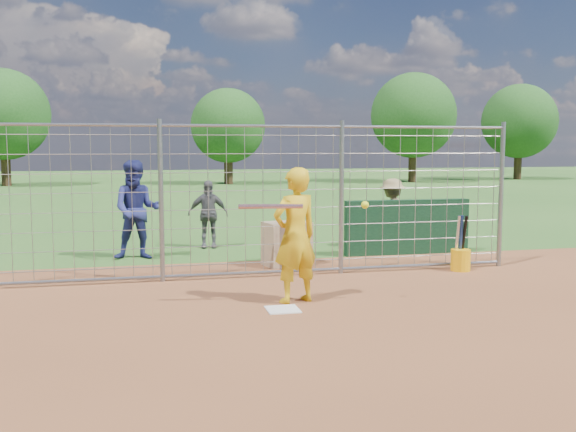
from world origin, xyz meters
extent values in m
plane|color=#2D591E|center=(0.00, 0.00, 0.00)|extent=(100.00, 100.00, 0.00)
plane|color=brown|center=(0.00, -3.00, 0.01)|extent=(18.00, 18.00, 0.00)
cube|color=silver|center=(0.00, -0.20, 0.01)|extent=(0.43, 0.43, 0.02)
cube|color=#11381E|center=(3.40, 3.60, 0.55)|extent=(2.60, 0.20, 1.10)
imported|color=gold|center=(0.26, 0.19, 0.94)|extent=(0.80, 0.66, 1.89)
imported|color=navy|center=(-1.90, 4.23, 0.95)|extent=(0.99, 0.80, 1.91)
imported|color=#504F54|center=(-0.43, 5.31, 0.73)|extent=(0.88, 0.44, 1.45)
imported|color=olive|center=(3.40, 4.41, 0.74)|extent=(1.09, 0.85, 1.49)
cube|color=tan|center=(0.76, 2.94, 0.40)|extent=(0.91, 0.73, 0.80)
cylinder|color=silver|center=(-0.13, -0.04, 1.38)|extent=(0.86, 0.20, 0.06)
sphere|color=yellow|center=(1.13, -0.22, 1.39)|extent=(0.10, 0.10, 0.10)
cylinder|color=#FFB40D|center=(3.61, 1.75, 0.19)|extent=(0.34, 0.34, 0.38)
cylinder|color=silver|center=(3.56, 1.80, 0.55)|extent=(0.06, 0.17, 0.85)
cylinder|color=navy|center=(3.63, 1.80, 0.55)|extent=(0.07, 0.11, 0.85)
cylinder|color=black|center=(3.68, 1.80, 0.55)|extent=(0.07, 0.23, 0.84)
cylinder|color=gray|center=(-1.50, 2.00, 1.30)|extent=(0.08, 0.08, 2.60)
cylinder|color=gray|center=(1.50, 2.00, 1.30)|extent=(0.08, 0.08, 2.60)
cylinder|color=gray|center=(4.50, 2.00, 1.30)|extent=(0.08, 0.08, 2.60)
cylinder|color=gray|center=(0.00, 2.00, 2.50)|extent=(9.00, 0.05, 0.05)
cylinder|color=gray|center=(0.00, 2.00, 0.08)|extent=(9.00, 0.05, 0.05)
cube|color=gray|center=(0.00, 2.00, 1.25)|extent=(9.00, 0.02, 2.50)
cylinder|color=#3F2B19|center=(-9.00, 29.00, 1.26)|extent=(0.50, 0.50, 2.52)
sphere|color=#26561E|center=(-9.00, 29.00, 3.85)|extent=(4.90, 4.90, 4.90)
cylinder|color=#3F2B19|center=(3.00, 28.00, 1.08)|extent=(0.50, 0.50, 2.16)
sphere|color=#26561E|center=(3.00, 28.00, 3.30)|extent=(4.20, 4.20, 4.20)
cylinder|color=#3F2B19|center=(14.00, 27.50, 1.30)|extent=(0.50, 0.50, 2.59)
sphere|color=#26561E|center=(14.00, 27.50, 3.96)|extent=(5.04, 5.04, 5.04)
cylinder|color=#3F2B19|center=(22.00, 29.00, 1.22)|extent=(0.50, 0.50, 2.45)
sphere|color=#26561E|center=(22.00, 29.00, 3.74)|extent=(4.76, 4.76, 4.76)
camera|label=1|loc=(-1.78, -8.35, 2.18)|focal=40.00mm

